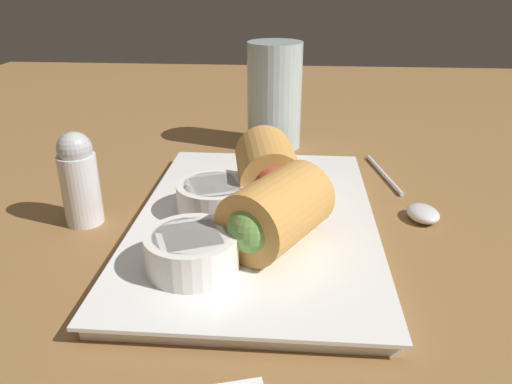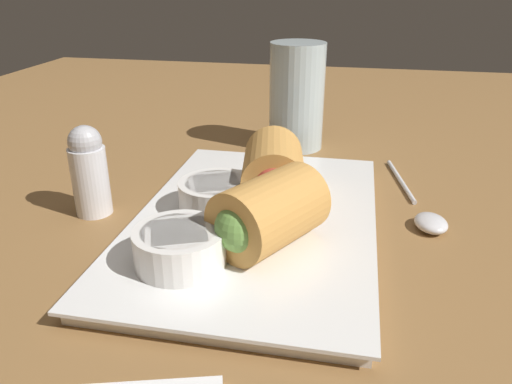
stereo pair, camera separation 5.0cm
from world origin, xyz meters
TOP-DOWN VIEW (x-y plane):
  - table_surface at (0.00, 0.00)cm, footprint 180.00×140.00cm
  - serving_plate at (3.90, -1.03)cm, footprint 33.37×21.77cm
  - roll_front_left at (8.02, -1.94)cm, footprint 10.25×7.38cm
  - roll_front_right at (-1.50, -2.86)cm, footprint 10.64×9.64cm
  - dipping_bowl_near at (4.39, 2.82)cm, footprint 7.13×7.13cm
  - dipping_bowl_far at (-5.20, 3.12)cm, footprint 7.13×7.13cm
  - spoon at (9.00, -16.77)cm, footprint 19.00×5.17cm
  - drinking_glass at (28.42, -1.60)cm, footprint 7.22×7.22cm
  - salt_shaker at (4.29, 15.57)cm, footprint 3.54×3.54cm

SIDE VIEW (x-z plane):
  - table_surface at x=0.00cm, z-range 0.00..2.00cm
  - spoon at x=9.00cm, z-range 1.93..3.27cm
  - serving_plate at x=3.90cm, z-range 2.01..3.51cm
  - dipping_bowl_near at x=4.39cm, z-range 3.63..6.53cm
  - dipping_bowl_far at x=-5.20cm, z-range 3.63..6.53cm
  - roll_front_left at x=8.02cm, z-range 3.50..9.52cm
  - roll_front_right at x=-1.50cm, z-range 3.50..9.52cm
  - salt_shaker at x=4.29cm, z-range 2.00..11.06cm
  - drinking_glass at x=28.42cm, z-range 2.00..15.89cm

